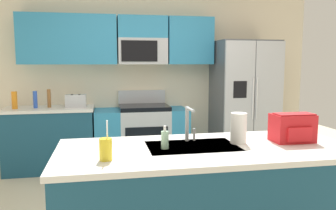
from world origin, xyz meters
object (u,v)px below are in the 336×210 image
at_px(drink_cup_yellow, 106,149).
at_px(bottle_orange, 14,100).
at_px(soap_dispenser, 165,140).
at_px(pepper_mill, 49,98).
at_px(sink_faucet, 189,121).
at_px(toaster, 76,101).
at_px(range_oven, 142,136).
at_px(bottle_blue, 35,100).
at_px(refrigerator, 244,102).
at_px(backpack, 293,127).
at_px(paper_towel_roll, 239,128).

bearing_deg(drink_cup_yellow, bottle_orange, 113.89).
relative_size(bottle_orange, soap_dispenser, 1.40).
relative_size(pepper_mill, sink_faucet, 0.91).
distance_m(toaster, soap_dispenser, 2.62).
distance_m(range_oven, pepper_mill, 1.42).
xyz_separation_m(bottle_blue, bottle_orange, (-0.26, -0.04, 0.00)).
height_order(refrigerator, drink_cup_yellow, refrigerator).
bearing_deg(backpack, refrigerator, 75.13).
xyz_separation_m(range_oven, refrigerator, (1.58, -0.07, 0.48)).
relative_size(bottle_blue, sink_faucet, 0.84).
distance_m(refrigerator, sink_faucet, 2.72).
relative_size(bottle_orange, backpack, 0.74).
height_order(sink_faucet, backpack, sink_faucet).
bearing_deg(range_oven, pepper_mill, -179.89).
height_order(bottle_blue, drink_cup_yellow, drink_cup_yellow).
height_order(range_oven, soap_dispenser, range_oven).
bearing_deg(backpack, drink_cup_yellow, -170.53).
relative_size(sink_faucet, soap_dispenser, 1.66).
bearing_deg(refrigerator, sink_faucet, -122.63).
relative_size(drink_cup_yellow, paper_towel_roll, 1.10).
xyz_separation_m(sink_faucet, drink_cup_yellow, (-0.65, -0.40, -0.09)).
distance_m(range_oven, soap_dispenser, 2.59).
bearing_deg(toaster, bottle_blue, 176.91).
distance_m(refrigerator, drink_cup_yellow, 3.42).
bearing_deg(pepper_mill, bottle_blue, -173.44).
bearing_deg(sink_faucet, bottle_blue, 124.24).
bearing_deg(paper_towel_roll, bottle_orange, 132.43).
bearing_deg(paper_towel_roll, pepper_mill, 125.60).
xyz_separation_m(pepper_mill, paper_towel_roll, (1.78, -2.48, -0.01)).
relative_size(refrigerator, sink_faucet, 6.56).
height_order(range_oven, sink_faucet, sink_faucet).
relative_size(toaster, sink_faucet, 0.99).
distance_m(refrigerator, paper_towel_roll, 2.65).
height_order(toaster, soap_dispenser, toaster).
height_order(refrigerator, bottle_orange, refrigerator).
bearing_deg(sink_faucet, range_oven, 92.78).
height_order(toaster, paper_towel_roll, paper_towel_roll).
distance_m(sink_faucet, backpack, 0.83).
bearing_deg(bottle_blue, paper_towel_roll, -51.52).
relative_size(soap_dispenser, backpack, 0.53).
bearing_deg(toaster, soap_dispenser, -71.78).
bearing_deg(refrigerator, toaster, 179.56).
bearing_deg(paper_towel_roll, toaster, 120.14).
bearing_deg(bottle_orange, soap_dispenser, -56.78).
xyz_separation_m(toaster, pepper_mill, (-0.37, 0.05, 0.04)).
relative_size(bottle_blue, bottle_orange, 0.99).
xyz_separation_m(pepper_mill, sink_faucet, (1.41, -2.35, 0.04)).
distance_m(range_oven, drink_cup_yellow, 2.86).
distance_m(toaster, bottle_blue, 0.55).
bearing_deg(toaster, drink_cup_yellow, -81.80).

